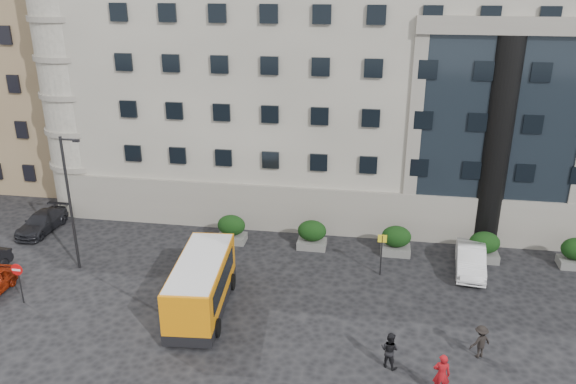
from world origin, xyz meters
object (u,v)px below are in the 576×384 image
(parked_car_c, at_px, (42,222))
(pedestrian_c, at_px, (480,342))
(hedge_a, at_px, (232,229))
(hedge_b, at_px, (312,234))
(hedge_e, at_px, (576,253))
(red_truck, at_px, (113,162))
(hedge_d, at_px, (484,246))
(bus_stop_sign, at_px, (382,248))
(hedge_c, at_px, (396,240))
(pedestrian_b, at_px, (390,350))
(parked_car_d, at_px, (108,180))
(pedestrian_a, at_px, (441,375))
(white_taxi, at_px, (471,260))
(minibus, at_px, (201,283))
(street_lamp, at_px, (70,199))
(no_entry_sign, at_px, (18,275))

(parked_car_c, bearing_deg, pedestrian_c, -17.40)
(hedge_a, bearing_deg, hedge_b, 0.00)
(hedge_e, height_order, red_truck, red_truck)
(hedge_d, bearing_deg, bus_stop_sign, -155.34)
(hedge_c, distance_m, hedge_d, 5.20)
(parked_car_c, bearing_deg, pedestrian_b, -23.22)
(parked_car_d, relative_size, pedestrian_a, 2.31)
(hedge_b, height_order, hedge_d, same)
(hedge_d, xyz_separation_m, white_taxi, (-0.97, -1.53, -0.19))
(hedge_e, xyz_separation_m, minibus, (-20.28, -7.96, 0.63))
(minibus, distance_m, red_truck, 22.53)
(hedge_e, bearing_deg, pedestrian_a, -125.42)
(pedestrian_a, bearing_deg, hedge_c, -81.74)
(hedge_d, height_order, bus_stop_sign, bus_stop_sign)
(parked_car_d, xyz_separation_m, white_taxi, (27.09, -9.73, 0.13))
(street_lamp, distance_m, pedestrian_a, 21.60)
(minibus, bearing_deg, pedestrian_a, -25.94)
(hedge_e, height_order, no_entry_sign, no_entry_sign)
(parked_car_c, height_order, parked_car_d, parked_car_c)
(bus_stop_sign, bearing_deg, pedestrian_c, -56.73)
(pedestrian_a, height_order, pedestrian_b, pedestrian_a)
(hedge_b, height_order, white_taxi, hedge_b)
(pedestrian_b, distance_m, pedestrian_c, 4.24)
(white_taxi, bearing_deg, pedestrian_c, -89.20)
(parked_car_d, bearing_deg, hedge_d, -16.12)
(hedge_b, bearing_deg, hedge_a, 180.00)
(hedge_c, xyz_separation_m, pedestrian_a, (1.60, -12.37, 0.03))
(hedge_a, distance_m, white_taxi, 14.71)
(hedge_d, distance_m, pedestrian_b, 12.31)
(pedestrian_b, bearing_deg, bus_stop_sign, -59.61)
(no_entry_sign, distance_m, pedestrian_a, 21.31)
(hedge_b, relative_size, white_taxi, 0.41)
(hedge_b, xyz_separation_m, hedge_d, (10.40, 0.00, 0.00))
(no_entry_sign, distance_m, red_truck, 19.37)
(red_truck, bearing_deg, street_lamp, -78.38)
(hedge_b, distance_m, street_lamp, 14.41)
(red_truck, bearing_deg, parked_car_d, -83.90)
(street_lamp, distance_m, parked_car_c, 7.63)
(street_lamp, xyz_separation_m, pedestrian_c, (21.90, -4.80, -3.57))
(hedge_c, distance_m, white_taxi, 4.50)
(hedge_d, bearing_deg, hedge_e, 0.00)
(red_truck, relative_size, parked_car_c, 1.30)
(no_entry_sign, relative_size, parked_car_c, 0.53)
(hedge_a, height_order, hedge_c, same)
(parked_car_c, bearing_deg, hedge_b, 2.78)
(hedge_d, relative_size, pedestrian_b, 1.08)
(hedge_d, distance_m, bus_stop_sign, 6.76)
(street_lamp, relative_size, parked_car_d, 1.80)
(white_taxi, bearing_deg, hedge_a, 179.57)
(street_lamp, bearing_deg, minibus, -20.46)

